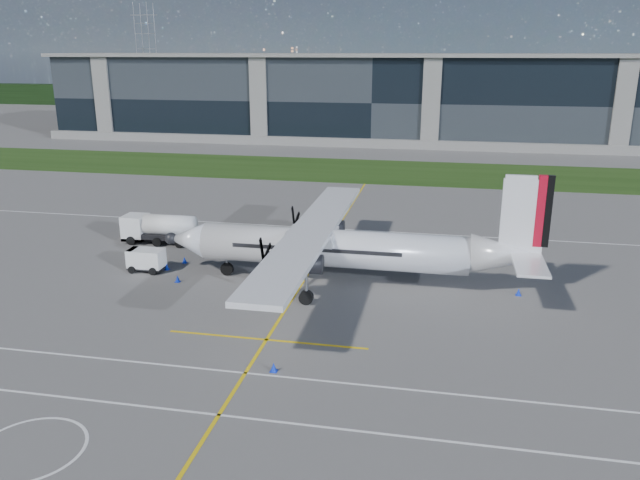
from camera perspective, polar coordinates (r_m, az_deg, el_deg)
ground at (r=80.53m, az=2.09°, el=5.36°), size 400.00×400.00×0.00m
grass_strip at (r=88.28m, az=2.93°, el=6.40°), size 400.00×18.00×0.04m
terminal_building at (r=118.85m, az=5.32°, el=12.72°), size 120.00×20.00×15.00m
tree_line at (r=178.80m, az=7.40°, el=12.63°), size 400.00×6.00×6.00m
pylon_west at (r=209.43m, az=-15.57°, el=16.08°), size 9.00×4.60×30.00m
yellow_taxiway_centerline at (r=51.44m, az=-0.01°, el=-1.39°), size 0.20×70.00×0.01m
white_lane_line at (r=31.48m, az=-14.54°, el=-14.65°), size 90.00×0.15×0.01m
turboprop_aircraft at (r=44.03m, az=2.48°, el=1.16°), size 27.21×28.22×8.47m
fuel_tanker_truck at (r=56.26m, az=-14.88°, el=1.01°), size 6.88×2.23×2.58m
baggage_tug at (r=49.41m, az=-15.60°, el=-1.79°), size 2.83×1.70×1.70m
ground_crew_person at (r=50.28m, az=-15.22°, el=-1.35°), size 0.56×0.76×1.84m
safety_cone_nose_port at (r=46.69m, az=-12.89°, el=-3.47°), size 0.36×0.36×0.50m
safety_cone_stbdwing at (r=58.82m, az=1.33°, el=1.23°), size 0.36×0.36×0.50m
safety_cone_tail at (r=45.22m, az=17.70°, el=-4.55°), size 0.36×0.36×0.50m
safety_cone_fwd at (r=49.46m, az=-13.84°, el=-2.37°), size 0.36×0.36×0.50m
safety_cone_nose_stbd at (r=50.68m, az=-12.28°, el=-1.79°), size 0.36×0.36×0.50m
safety_cone_portwing at (r=33.54m, az=-4.26°, el=-11.51°), size 0.36×0.36×0.50m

